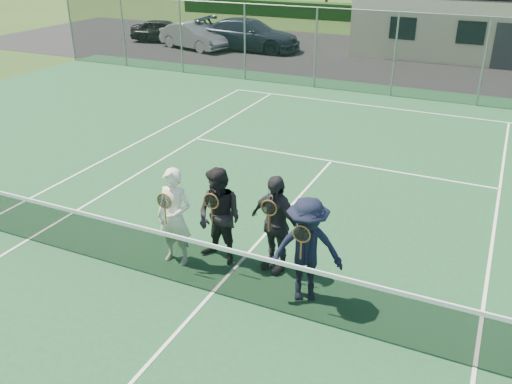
% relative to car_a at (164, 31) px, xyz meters
% --- Properties ---
extents(ground, '(220.00, 220.00, 0.00)m').
position_rel_car_a_xyz_m(ground, '(13.96, 0.51, -0.62)').
color(ground, '#284418').
rests_on(ground, ground).
extents(court_surface, '(30.00, 30.00, 0.02)m').
position_rel_car_a_xyz_m(court_surface, '(13.96, -19.49, -0.61)').
color(court_surface, '#1C4C2B').
rests_on(court_surface, ground).
extents(tarmac_carpark, '(40.00, 12.00, 0.01)m').
position_rel_car_a_xyz_m(tarmac_carpark, '(9.96, 0.51, -0.61)').
color(tarmac_carpark, black).
rests_on(tarmac_carpark, ground).
extents(hedge_row, '(40.00, 1.20, 1.10)m').
position_rel_car_a_xyz_m(hedge_row, '(13.96, 12.51, -0.07)').
color(hedge_row, black).
rests_on(hedge_row, ground).
extents(car_a, '(3.84, 2.11, 1.24)m').
position_rel_car_a_xyz_m(car_a, '(0.00, 0.00, 0.00)').
color(car_a, black).
rests_on(car_a, ground).
extents(car_b, '(4.22, 2.46, 1.31)m').
position_rel_car_a_xyz_m(car_b, '(2.58, -1.06, 0.04)').
color(car_b, gray).
rests_on(car_b, ground).
extents(car_c, '(5.41, 2.28, 1.56)m').
position_rel_car_a_xyz_m(car_c, '(5.31, -0.10, 0.16)').
color(car_c, '#182231').
rests_on(car_c, ground).
extents(court_markings, '(11.03, 23.83, 0.01)m').
position_rel_car_a_xyz_m(court_markings, '(13.96, -19.49, -0.59)').
color(court_markings, white).
rests_on(court_markings, court_surface).
extents(tennis_net, '(11.68, 0.08, 1.10)m').
position_rel_car_a_xyz_m(tennis_net, '(13.96, -19.49, -0.08)').
color(tennis_net, slate).
rests_on(tennis_net, ground).
extents(perimeter_fence, '(30.07, 0.07, 3.02)m').
position_rel_car_a_xyz_m(perimeter_fence, '(13.96, -5.99, 0.91)').
color(perimeter_fence, slate).
rests_on(perimeter_fence, ground).
extents(player_a, '(0.67, 0.51, 1.80)m').
position_rel_car_a_xyz_m(player_a, '(12.89, -18.89, 0.30)').
color(player_a, white).
rests_on(player_a, court_surface).
extents(player_b, '(1.00, 0.85, 1.80)m').
position_rel_car_a_xyz_m(player_b, '(13.61, -18.56, 0.30)').
color(player_b, black).
rests_on(player_b, court_surface).
extents(player_c, '(1.14, 0.75, 1.80)m').
position_rel_car_a_xyz_m(player_c, '(14.59, -18.37, 0.30)').
color(player_c, '#26252A').
rests_on(player_c, court_surface).
extents(player_d, '(1.33, 1.08, 1.80)m').
position_rel_car_a_xyz_m(player_d, '(15.38, -18.96, 0.30)').
color(player_d, black).
rests_on(player_d, court_surface).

